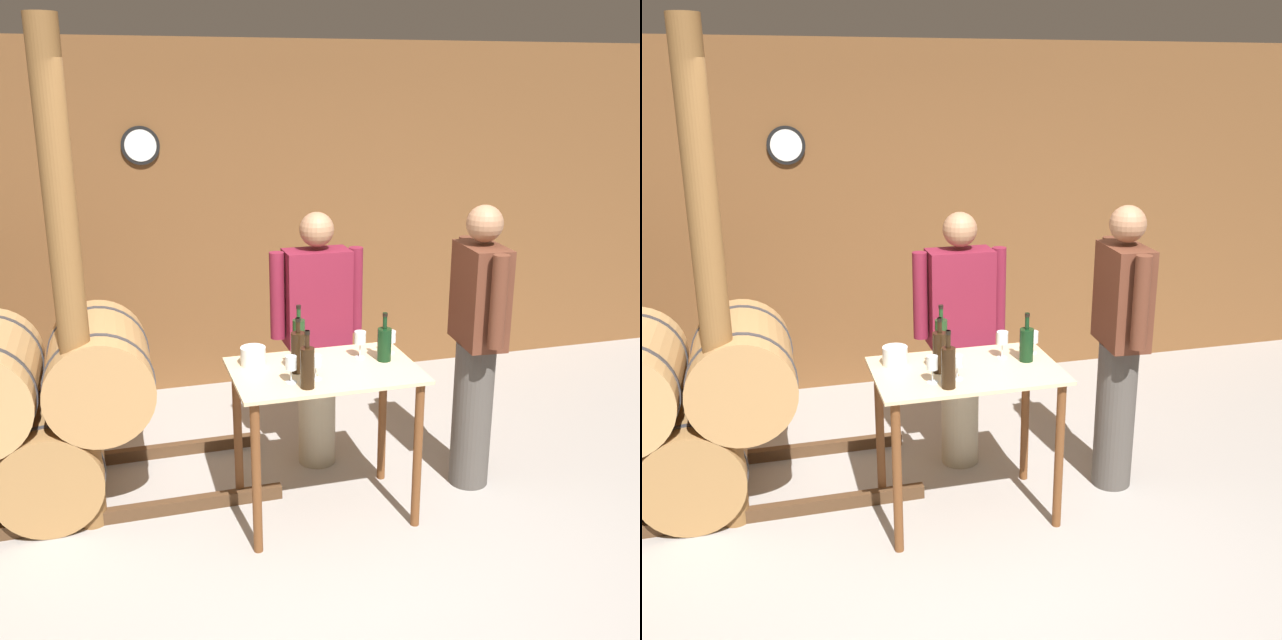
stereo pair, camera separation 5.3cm
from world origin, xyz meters
TOP-DOWN VIEW (x-y plane):
  - ground_plane at (0.00, 0.00)m, footprint 14.00×14.00m
  - back_wall at (-0.00, 2.64)m, footprint 8.40×0.08m
  - tasting_table at (0.00, 0.50)m, footprint 1.02×0.66m
  - wooden_post at (-1.29, 0.76)m, footprint 0.16×0.16m
  - wine_bottle_far_left at (-0.16, 0.27)m, footprint 0.07×0.07m
  - wine_bottle_left at (-0.15, 0.50)m, footprint 0.08×0.08m
  - wine_bottle_center at (-0.07, 0.77)m, footprint 0.07×0.07m
  - wine_bottle_right at (0.36, 0.53)m, footprint 0.08×0.08m
  - wine_glass_near_left at (-0.22, 0.36)m, footprint 0.06×0.06m
  - wine_glass_near_center at (-0.09, 0.37)m, footprint 0.06×0.06m
  - wine_glass_near_right at (0.24, 0.61)m, footprint 0.07×0.07m
  - wine_glass_far_side at (0.43, 0.65)m, footprint 0.07×0.07m
  - ice_bucket at (-0.36, 0.67)m, footprint 0.14×0.14m
  - person_host at (0.96, 0.58)m, footprint 0.25×0.59m
  - person_visitor_with_scarf at (0.13, 1.11)m, footprint 0.59×0.24m

SIDE VIEW (x-z plane):
  - ground_plane at x=0.00m, z-range 0.00..0.00m
  - tasting_table at x=0.00m, z-range 0.26..1.15m
  - person_visitor_with_scarf at x=0.13m, z-range 0.05..1.70m
  - person_host at x=0.96m, z-range 0.05..1.79m
  - ice_bucket at x=-0.36m, z-range 0.89..1.00m
  - wine_glass_far_side at x=0.43m, z-range 0.92..1.05m
  - wine_glass_near_center at x=-0.09m, z-range 0.92..1.05m
  - wine_bottle_right at x=0.36m, z-range 0.85..1.13m
  - wine_glass_near_left at x=-0.22m, z-range 0.92..1.07m
  - wine_bottle_center at x=-0.07m, z-range 0.86..1.15m
  - wine_glass_near_right at x=0.24m, z-range 0.93..1.09m
  - wine_bottle_far_left at x=-0.16m, z-range 0.85..1.16m
  - wine_bottle_left at x=-0.15m, z-range 0.86..1.16m
  - wooden_post at x=-1.29m, z-range 0.00..2.70m
  - back_wall at x=0.00m, z-range 0.00..2.70m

